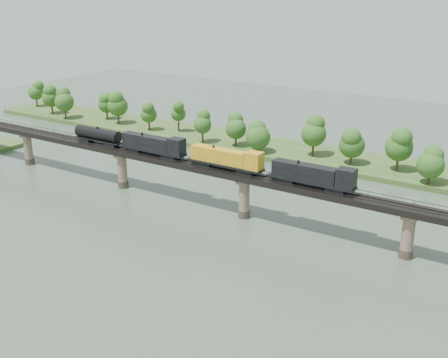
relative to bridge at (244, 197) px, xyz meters
The scene contains 6 objects.
ground 30.49m from the bridge, 90.00° to the right, with size 400.00×400.00×0.00m, color #384739.
far_bank 55.20m from the bridge, 90.00° to the left, with size 300.00×24.00×1.60m, color #324E1F.
bridge is the anchor object (origin of this frame).
bridge_superstructure 6.33m from the bridge, 90.00° to the left, with size 220.00×4.90×0.75m.
far_treeline 51.30m from the bridge, 99.23° to the left, with size 289.06×17.54×13.60m.
freight_train 15.85m from the bridge, behind, with size 84.59×3.30×5.82m.
Camera 1 is at (65.03, -81.15, 55.70)m, focal length 45.00 mm.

